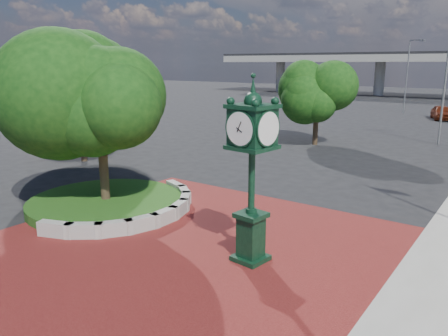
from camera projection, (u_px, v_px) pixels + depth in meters
ground at (204, 235)px, 14.81m from camera, size 200.00×200.00×0.00m
plaza at (184, 245)px, 14.01m from camera, size 12.00×12.00×0.04m
planter_wall at (147, 212)px, 16.28m from camera, size 2.96×6.77×0.54m
grass_bed at (106, 203)px, 17.59m from camera, size 6.10×6.10×0.40m
tree_planter at (100, 116)px, 16.76m from camera, size 5.20×5.20×6.33m
tree_northwest at (79, 91)px, 25.15m from camera, size 5.60×5.60×6.93m
tree_street at (317, 99)px, 30.55m from camera, size 4.40×4.40×5.45m
post_clock at (252, 164)px, 12.20m from camera, size 1.23×1.23×5.35m
parked_car at (442, 112)px, 44.99m from camera, size 3.02×4.61×1.46m
street_lamp_far at (409, 71)px, 50.04m from camera, size 1.80×0.73×8.25m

